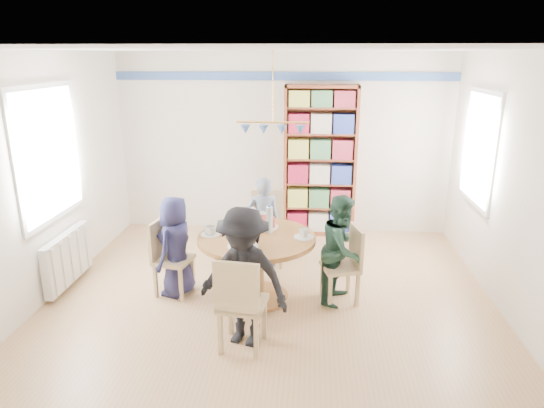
# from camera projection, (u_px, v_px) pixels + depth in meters

# --- Properties ---
(ground) EXTENTS (5.00, 5.00, 0.00)m
(ground) POSITION_uv_depth(u_px,v_px,m) (269.00, 305.00, 5.35)
(ground) COLOR tan
(room_shell) EXTENTS (5.00, 5.00, 5.00)m
(room_shell) POSITION_uv_depth(u_px,v_px,m) (253.00, 143.00, 5.71)
(room_shell) COLOR white
(room_shell) RESTS_ON ground
(radiator) EXTENTS (0.12, 1.00, 0.60)m
(radiator) POSITION_uv_depth(u_px,v_px,m) (68.00, 258.00, 5.72)
(radiator) COLOR silver
(radiator) RESTS_ON ground
(dining_table) EXTENTS (1.30, 1.30, 0.75)m
(dining_table) POSITION_uv_depth(u_px,v_px,m) (257.00, 253.00, 5.36)
(dining_table) COLOR brown
(dining_table) RESTS_ON ground
(chair_left) EXTENTS (0.46, 0.46, 0.87)m
(chair_left) POSITION_uv_depth(u_px,v_px,m) (167.00, 254.00, 5.51)
(chair_left) COLOR tan
(chair_left) RESTS_ON ground
(chair_right) EXTENTS (0.47, 0.47, 0.86)m
(chair_right) POSITION_uv_depth(u_px,v_px,m) (347.00, 261.00, 5.33)
(chair_right) COLOR tan
(chair_right) RESTS_ON ground
(chair_far) EXTENTS (0.45, 0.45, 0.96)m
(chair_far) POSITION_uv_depth(u_px,v_px,m) (267.00, 224.00, 6.36)
(chair_far) COLOR tan
(chair_far) RESTS_ON ground
(chair_near) EXTENTS (0.47, 0.47, 0.95)m
(chair_near) POSITION_uv_depth(u_px,v_px,m) (240.00, 301.00, 4.38)
(chair_near) COLOR tan
(chair_near) RESTS_ON ground
(person_left) EXTENTS (0.51, 0.65, 1.16)m
(person_left) POSITION_uv_depth(u_px,v_px,m) (176.00, 246.00, 5.46)
(person_left) COLOR #1A1A39
(person_left) RESTS_ON ground
(person_right) EXTENTS (0.64, 0.72, 1.22)m
(person_right) POSITION_uv_depth(u_px,v_px,m) (342.00, 249.00, 5.31)
(person_right) COLOR #1A3428
(person_right) RESTS_ON ground
(person_far) EXTENTS (0.48, 0.36, 1.19)m
(person_far) POSITION_uv_depth(u_px,v_px,m) (263.00, 222.00, 6.22)
(person_far) COLOR gray
(person_far) RESTS_ON ground
(person_near) EXTENTS (0.99, 0.74, 1.36)m
(person_near) POSITION_uv_depth(u_px,v_px,m) (244.00, 278.00, 4.48)
(person_near) COLOR black
(person_near) RESTS_ON ground
(bookshelf) EXTENTS (1.07, 0.32, 2.24)m
(bookshelf) POSITION_uv_depth(u_px,v_px,m) (320.00, 163.00, 7.21)
(bookshelf) COLOR brown
(bookshelf) RESTS_ON ground
(tableware) EXTENTS (1.24, 1.24, 0.33)m
(tableware) POSITION_uv_depth(u_px,v_px,m) (254.00, 229.00, 5.30)
(tableware) COLOR white
(tableware) RESTS_ON dining_table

